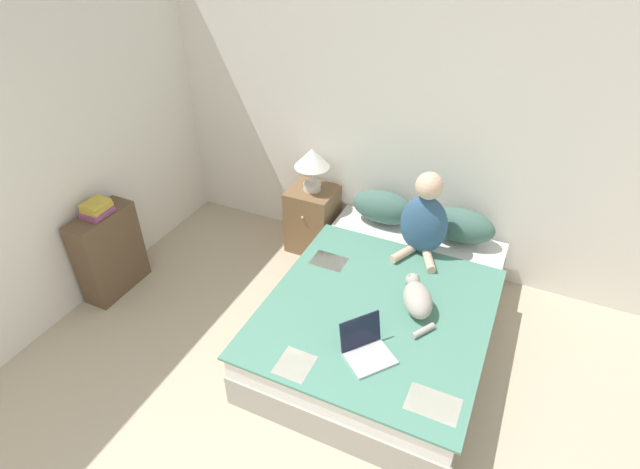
% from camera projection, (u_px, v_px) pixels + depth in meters
% --- Properties ---
extents(wall_back, '(5.46, 0.05, 2.55)m').
position_uv_depth(wall_back, '(410.00, 128.00, 4.17)').
color(wall_back, silver).
rests_on(wall_back, ground_plane).
extents(wall_side, '(0.05, 4.73, 2.55)m').
position_uv_depth(wall_side, '(27.00, 171.00, 3.54)').
color(wall_side, silver).
rests_on(wall_side, ground_plane).
extents(bed, '(1.56, 2.12, 0.45)m').
position_uv_depth(bed, '(384.00, 315.00, 3.85)').
color(bed, '#9E998E').
rests_on(bed, ground_plane).
extents(pillow_near, '(0.57, 0.28, 0.30)m').
position_uv_depth(pillow_near, '(383.00, 207.00, 4.42)').
color(pillow_near, '#42665B').
rests_on(pillow_near, bed).
extents(pillow_far, '(0.57, 0.28, 0.30)m').
position_uv_depth(pillow_far, '(461.00, 225.00, 4.18)').
color(pillow_far, '#42665B').
rests_on(pillow_far, bed).
extents(person_sitting, '(0.38, 0.38, 0.73)m').
position_uv_depth(person_sitting, '(424.00, 220.00, 3.95)').
color(person_sitting, '#33567A').
rests_on(person_sitting, bed).
extents(cat_tabby, '(0.34, 0.50, 0.20)m').
position_uv_depth(cat_tabby, '(417.00, 299.00, 3.52)').
color(cat_tabby, '#A8A399').
rests_on(cat_tabby, bed).
extents(laptop_open, '(0.40, 0.40, 0.24)m').
position_uv_depth(laptop_open, '(367.00, 349.00, 3.20)').
color(laptop_open, '#B7B7BC').
rests_on(laptop_open, bed).
extents(nightstand, '(0.43, 0.43, 0.64)m').
position_uv_depth(nightstand, '(313.00, 219.00, 4.78)').
color(nightstand, brown).
rests_on(nightstand, ground_plane).
extents(table_lamp, '(0.32, 0.32, 0.41)m').
position_uv_depth(table_lamp, '(312.00, 160.00, 4.43)').
color(table_lamp, beige).
rests_on(table_lamp, nightstand).
extents(bookshelf, '(0.24, 0.57, 0.77)m').
position_uv_depth(bookshelf, '(109.00, 252.00, 4.24)').
color(bookshelf, brown).
rests_on(bookshelf, ground_plane).
extents(book_stack_top, '(0.18, 0.23, 0.11)m').
position_uv_depth(book_stack_top, '(97.00, 209.00, 3.99)').
color(book_stack_top, '#844270').
rests_on(book_stack_top, bookshelf).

